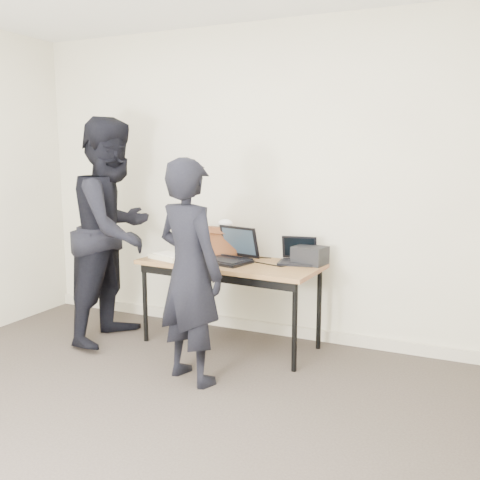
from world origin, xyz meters
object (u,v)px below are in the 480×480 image
Objects in this scene: laptop_right at (298,257)px; leather_satchel at (222,241)px; desk at (230,269)px; equipment_box at (310,255)px; laptop_center at (231,254)px; person_typist at (190,272)px; laptop_beige at (176,251)px; person_observer at (114,231)px.

leather_satchel is (-0.70, 0.03, 0.08)m from laptop_right.
desk is 6.16× the size of equipment_box.
laptop_center is 0.75m from person_typist.
person_observer is (-0.48, -0.21, 0.18)m from laptop_beige.
desk is 1.05m from person_observer.
person_typist reaches higher than leather_satchel.
leather_satchel is at bearing 144.99° from laptop_center.
laptop_beige is at bearing -161.59° from laptop_center.
laptop_right reaches higher than equipment_box.
laptop_right is 0.21× the size of person_typist.
equipment_box is at bearing -103.35° from person_typist.
laptop_beige is 1.15m from equipment_box.
laptop_right is 1.58m from person_observer.
person_typist is 0.83× the size of person_observer.
leather_satchel reaches higher than equipment_box.
person_observer reaches higher than desk.
person_observer is (-1.02, 0.50, 0.16)m from person_typist.
laptop_right is (0.53, 0.20, 0.11)m from desk.
desk is 0.51m from laptop_beige.
leather_satchel is at bearing 177.48° from equipment_box.
laptop_beige is 1.04m from laptop_right.
laptop_center is 1.36× the size of laptop_right.
person_typist is (-0.59, -0.93, 0.00)m from equipment_box.
equipment_box is (0.11, -0.00, 0.02)m from laptop_right.
desk is at bearing -78.88° from person_observer.
laptop_center reaches higher than desk.
laptop_right is at bearing 30.72° from laptop_beige.
desk is at bearing 21.40° from laptop_beige.
person_observer reaches higher than laptop_right.
equipment_box is 1.67m from person_observer.
laptop_center is (0.50, 0.04, 0.01)m from laptop_beige.
desk is 0.67m from equipment_box.
laptop_beige is 0.56m from person_observer.
person_observer is (-0.80, -0.46, 0.11)m from leather_satchel.
laptop_beige is 1.68× the size of equipment_box.
person_typist is (-0.48, -0.93, 0.02)m from laptop_right.
leather_satchel is (-0.18, 0.23, 0.19)m from desk.
person_observer is at bearing -147.83° from leather_satchel.
person_typist is at bearing -83.08° from desk.
equipment_box is at bearing 29.44° from laptop_beige.
person_typist reaches higher than desk.
person_observer reaches higher than laptop_center.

